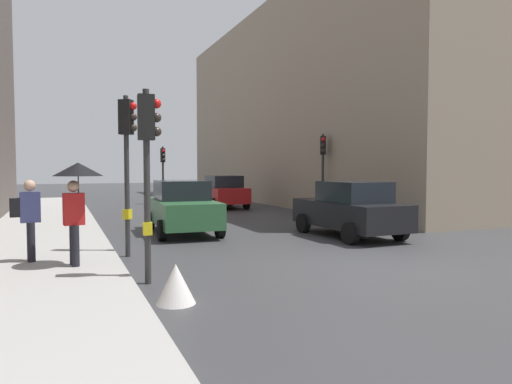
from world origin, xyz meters
name	(u,v)px	position (x,y,z in m)	size (l,w,h in m)	color
ground_plane	(365,266)	(0.00, 0.00, 0.00)	(120.00, 120.00, 0.00)	#38383A
sidewalk_kerb	(42,242)	(-6.77, 6.00, 0.08)	(3.48, 40.00, 0.16)	#A8A5A0
building_facade_right	(343,110)	(11.03, 17.97, 5.97)	(12.00, 28.67, 11.93)	gray
traffic_light_mid_street	(323,159)	(4.72, 9.84, 2.56)	(0.35, 0.45, 3.72)	#2D2D2D
traffic_light_near_right	(127,146)	(-4.72, 3.18, 2.71)	(0.44, 0.38, 3.94)	#2D2D2D
traffic_light_near_left	(148,150)	(-4.71, 0.27, 2.52)	(0.44, 0.26, 3.65)	#2D2D2D
traffic_light_far_median	(163,164)	(-0.58, 19.55, 2.38)	(0.25, 0.43, 3.45)	#2D2D2D
car_dark_suv	(350,209)	(2.22, 3.91, 0.88)	(2.09, 4.24, 1.76)	black
car_red_sedan	(223,192)	(1.93, 15.76, 0.88)	(2.08, 4.23, 1.76)	red
car_green_estate	(183,207)	(-2.50, 6.72, 0.88)	(2.18, 4.28, 1.76)	#2D6038
pedestrian_with_umbrella	(77,185)	(-5.92, 1.75, 1.84)	(1.00, 1.00, 2.14)	black
pedestrian_with_grey_backpack	(28,215)	(-6.90, 2.60, 1.16)	(0.62, 0.36, 1.77)	black
warning_sign_triangle	(176,284)	(-4.54, -1.23, 0.33)	(0.64, 0.64, 0.65)	silver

